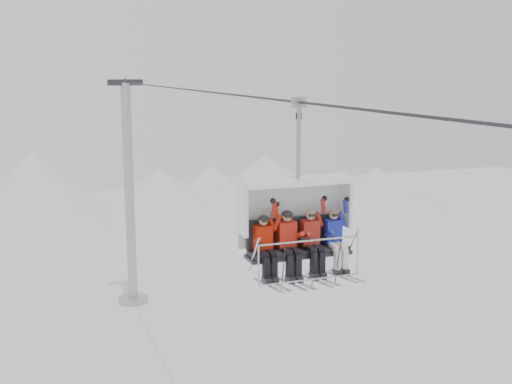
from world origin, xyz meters
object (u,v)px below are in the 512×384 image
object	(u,v)px
chairlift_carrier	(295,215)
skier_center_left	(288,241)
lift_tower_right	(130,210)
skier_far_right	(335,238)
skier_far_left	(265,245)
skier_center_right	(312,239)

from	to	relation	value
chairlift_carrier	skier_center_left	bearing A→B (deg)	-133.50
lift_tower_right	skier_far_right	bearing A→B (deg)	-88.00
lift_tower_right	skier_far_left	world-z (taller)	lift_tower_right
skier_far_left	skier_far_right	distance (m)	1.73
chairlift_carrier	lift_tower_right	bearing A→B (deg)	90.00
lift_tower_right	skier_far_right	world-z (taller)	lift_tower_right
skier_center_right	skier_far_right	world-z (taller)	skier_center_right
skier_far_left	skier_far_right	xyz separation A→B (m)	(1.73, -0.00, -0.00)
skier_center_right	chairlift_carrier	bearing A→B (deg)	132.26
skier_far_left	skier_far_right	bearing A→B (deg)	-0.03
lift_tower_right	skier_center_left	size ratio (longest dim) A/B	7.99
lift_tower_right	skier_center_left	distance (m)	25.32
lift_tower_right	skier_center_right	xyz separation A→B (m)	(0.29, -24.93, 4.43)
skier_far_left	skier_center_right	xyz separation A→B (m)	(1.15, 0.01, 0.02)
skier_far_right	skier_center_left	bearing A→B (deg)	179.55
chairlift_carrier	skier_far_left	bearing A→B (deg)	-159.64
chairlift_carrier	skier_far_left	world-z (taller)	chairlift_carrier
skier_far_right	chairlift_carrier	bearing A→B (deg)	159.81
lift_tower_right	chairlift_carrier	distance (m)	25.10
lift_tower_right	skier_center_right	size ratio (longest dim) A/B	7.99
skier_far_left	skier_center_left	distance (m)	0.57
skier_far_left	skier_far_right	size ratio (longest dim) A/B	1.00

